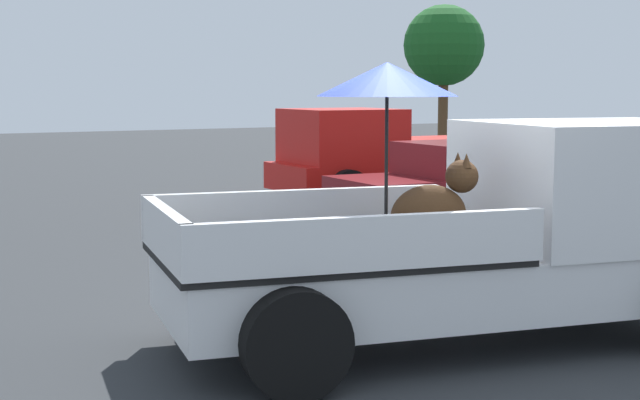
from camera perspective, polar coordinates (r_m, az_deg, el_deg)
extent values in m
plane|color=#2D3033|center=(8.40, 8.12, -8.47)|extent=(80.00, 80.00, 0.00)
cylinder|color=black|center=(10.00, 14.64, -3.81)|extent=(0.84, 0.43, 0.80)
cylinder|color=black|center=(8.62, -5.33, -5.30)|extent=(0.84, 0.43, 0.80)
cylinder|color=black|center=(6.78, -1.49, -8.63)|extent=(0.84, 0.43, 0.80)
cube|color=white|center=(8.27, 8.19, -4.66)|extent=(5.25, 2.74, 0.50)
cube|color=white|center=(8.87, 16.38, 1.07)|extent=(2.42, 2.23, 1.08)
cube|color=black|center=(7.78, 0.61, -3.23)|extent=(3.10, 2.35, 0.06)
cube|color=white|center=(8.60, -1.39, -0.70)|extent=(2.77, 0.64, 0.40)
cube|color=white|center=(6.89, 3.13, -2.61)|extent=(2.77, 0.64, 0.40)
cube|color=white|center=(7.41, -9.30, -2.01)|extent=(0.46, 1.82, 0.40)
ellipsoid|color=#472D19|center=(7.94, 6.57, -0.94)|extent=(0.73, 0.45, 0.52)
sphere|color=#472D19|center=(8.04, 8.54, 1.42)|extent=(0.33, 0.33, 0.28)
cone|color=#472D19|center=(8.10, 8.30, 2.45)|extent=(0.11, 0.11, 0.12)
cone|color=#472D19|center=(7.95, 8.82, 2.37)|extent=(0.11, 0.11, 0.12)
cylinder|color=black|center=(7.93, 4.02, 1.87)|extent=(0.04, 0.04, 1.29)
cone|color=#1E33B7|center=(7.90, 4.06, 7.27)|extent=(1.38, 1.38, 0.28)
cylinder|color=black|center=(16.71, 1.71, 0.55)|extent=(0.77, 0.29, 0.76)
cylinder|color=black|center=(18.38, -1.20, 1.13)|extent=(0.77, 0.29, 0.76)
cylinder|color=black|center=(18.48, 10.39, 1.05)|extent=(0.77, 0.29, 0.76)
cylinder|color=black|center=(20.01, 7.03, 1.54)|extent=(0.77, 0.29, 0.76)
cube|color=red|center=(18.32, 4.62, 1.62)|extent=(4.86, 1.97, 0.50)
cube|color=red|center=(17.66, 1.34, 3.89)|extent=(1.96, 1.87, 1.00)
cube|color=red|center=(18.84, 7.20, 3.11)|extent=(2.76, 1.90, 0.40)
cylinder|color=black|center=(13.93, 6.36, -0.95)|extent=(0.67, 0.25, 0.66)
cylinder|color=black|center=(15.41, 2.75, -0.17)|extent=(0.67, 0.25, 0.66)
cylinder|color=black|center=(15.57, 14.67, -0.31)|extent=(0.67, 0.25, 0.66)
cylinder|color=black|center=(16.91, 10.70, 0.34)|extent=(0.67, 0.25, 0.66)
cube|color=maroon|center=(15.38, 8.75, 0.57)|extent=(4.38, 1.95, 0.52)
cube|color=maroon|center=(15.40, 9.09, 2.44)|extent=(2.17, 1.69, 0.56)
cube|color=#4C606B|center=(15.40, 9.09, 2.44)|extent=(2.11, 1.77, 0.32)
cylinder|color=brown|center=(31.02, 7.41, 5.12)|extent=(0.32, 0.32, 2.62)
sphere|color=#19561E|center=(31.03, 7.47, 9.23)|extent=(2.60, 2.60, 2.60)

